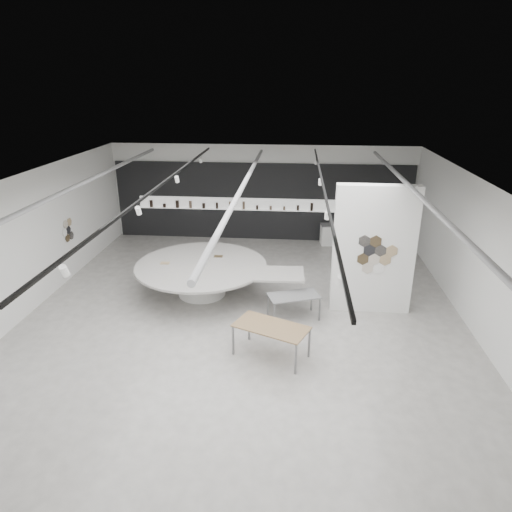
# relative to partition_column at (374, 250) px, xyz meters

# --- Properties ---
(room) EXTENTS (12.02, 14.02, 3.82)m
(room) POSITION_rel_partition_column_xyz_m (-3.59, -1.00, 0.27)
(room) COLOR #ACA9A3
(room) RESTS_ON ground
(back_wall_display) EXTENTS (11.80, 0.27, 3.10)m
(back_wall_display) POSITION_rel_partition_column_xyz_m (-3.58, 5.94, -0.26)
(back_wall_display) COLOR black
(back_wall_display) RESTS_ON ground
(partition_column) EXTENTS (2.20, 0.38, 3.60)m
(partition_column) POSITION_rel_partition_column_xyz_m (0.00, 0.00, 0.00)
(partition_column) COLOR white
(partition_column) RESTS_ON ground
(display_island) EXTENTS (5.09, 4.03, 1.00)m
(display_island) POSITION_rel_partition_column_xyz_m (-4.83, 0.53, -1.15)
(display_island) COLOR white
(display_island) RESTS_ON ground
(sample_table_wood) EXTENTS (1.90, 1.47, 0.80)m
(sample_table_wood) POSITION_rel_partition_column_xyz_m (-2.63, -2.61, -1.06)
(sample_table_wood) COLOR olive
(sample_table_wood) RESTS_ON ground
(sample_table_stone) EXTENTS (1.51, 1.10, 0.70)m
(sample_table_stone) POSITION_rel_partition_column_xyz_m (-2.12, -0.73, -1.16)
(sample_table_stone) COLOR slate
(sample_table_stone) RESTS_ON ground
(kitchen_counter) EXTENTS (1.50, 0.74, 1.14)m
(kitchen_counter) POSITION_rel_partition_column_xyz_m (-0.41, 5.52, -1.39)
(kitchen_counter) COLOR white
(kitchen_counter) RESTS_ON ground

